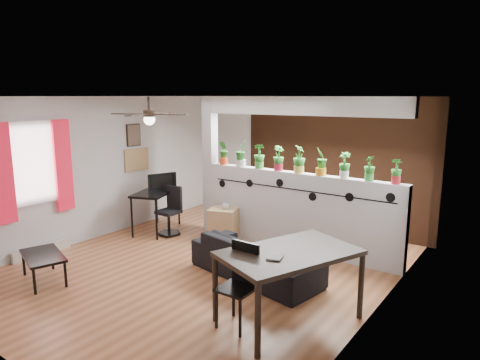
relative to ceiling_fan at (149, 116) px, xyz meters
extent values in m
cube|color=brown|center=(0.80, 0.30, -2.36)|extent=(6.30, 7.10, 0.10)
cube|color=#B7B7BA|center=(0.80, 3.32, -1.01)|extent=(6.30, 0.04, 2.90)
cube|color=#B7B7BA|center=(-1.82, 0.30, -1.01)|extent=(0.04, 7.10, 2.90)
cube|color=#B7B7BA|center=(3.42, 0.30, -1.01)|extent=(0.04, 7.10, 2.90)
cube|color=white|center=(0.80, 0.30, 0.34)|extent=(6.30, 7.10, 0.10)
cube|color=#BCBCC1|center=(1.60, 1.80, -1.64)|extent=(3.60, 0.18, 1.35)
cube|color=silver|center=(1.60, 1.80, 0.14)|extent=(3.60, 0.18, 0.30)
cube|color=#BCBCC1|center=(-0.31, 1.80, -1.01)|extent=(0.22, 0.20, 2.60)
cube|color=#A1552E|center=(1.60, 3.27, -1.01)|extent=(3.90, 0.05, 2.60)
cube|color=black|center=(1.60, 1.70, -1.23)|extent=(3.31, 0.01, 0.02)
cylinder|color=black|center=(0.05, 1.70, -1.31)|extent=(0.14, 0.01, 0.14)
cylinder|color=black|center=(0.67, 1.70, -1.23)|extent=(0.14, 0.01, 0.14)
cylinder|color=black|center=(1.29, 1.70, -1.15)|extent=(0.14, 0.01, 0.14)
cylinder|color=black|center=(1.91, 1.70, -1.31)|extent=(0.14, 0.01, 0.14)
cylinder|color=black|center=(2.53, 1.70, -1.23)|extent=(0.14, 0.01, 0.14)
cylinder|color=black|center=(3.15, 1.70, -1.15)|extent=(0.14, 0.01, 0.14)
cube|color=white|center=(-1.78, -0.90, -0.76)|extent=(0.02, 0.95, 1.25)
cube|color=silver|center=(-1.77, -0.90, -0.76)|extent=(0.04, 1.05, 1.35)
cube|color=red|center=(-1.73, -1.40, -0.86)|extent=(0.06, 0.30, 1.55)
cube|color=red|center=(-1.73, -0.40, -0.86)|extent=(0.06, 0.30, 1.55)
cube|color=silver|center=(-1.74, -0.90, -2.22)|extent=(0.08, 1.00, 0.18)
cube|color=#A57E4F|center=(-1.78, 1.25, -0.96)|extent=(0.03, 0.60, 0.45)
cube|color=#8C7259|center=(-1.78, 1.20, -0.46)|extent=(0.03, 0.30, 0.40)
cube|color=black|center=(-1.78, 1.20, -0.46)|extent=(0.02, 0.34, 0.44)
cylinder|color=black|center=(0.00, 0.00, 0.19)|extent=(0.04, 0.04, 0.20)
cylinder|color=black|center=(0.00, 0.00, 0.04)|extent=(0.18, 0.18, 0.10)
sphere|color=white|center=(0.00, 0.00, -0.05)|extent=(0.17, 0.17, 0.17)
cube|color=black|center=(0.32, 0.12, 0.03)|extent=(0.55, 0.29, 0.01)
cube|color=black|center=(-0.12, 0.32, 0.03)|extent=(0.29, 0.55, 0.01)
cube|color=black|center=(-0.32, -0.12, 0.03)|extent=(0.55, 0.29, 0.01)
cube|color=black|center=(0.12, -0.32, 0.03)|extent=(0.29, 0.55, 0.01)
cylinder|color=red|center=(0.02, 1.80, -0.90)|extent=(0.16, 0.16, 0.12)
imported|color=#185419|center=(0.02, 1.80, -0.69)|extent=(0.29, 0.29, 0.34)
cylinder|color=silver|center=(0.42, 1.80, -0.90)|extent=(0.18, 0.18, 0.12)
imported|color=#185419|center=(0.42, 1.80, -0.67)|extent=(0.22, 0.27, 0.38)
cylinder|color=green|center=(0.81, 1.80, -0.90)|extent=(0.16, 0.16, 0.12)
imported|color=#185419|center=(0.81, 1.80, -0.70)|extent=(0.29, 0.27, 0.34)
cylinder|color=#B31C37|center=(1.21, 1.80, -0.90)|extent=(0.15, 0.15, 0.12)
imported|color=#185419|center=(1.21, 1.80, -0.70)|extent=(0.24, 0.27, 0.33)
cylinder|color=#DDC54E|center=(1.60, 1.80, -0.90)|extent=(0.17, 0.17, 0.12)
imported|color=#185419|center=(1.60, 1.80, -0.68)|extent=(0.27, 0.29, 0.36)
cylinder|color=orange|center=(2.00, 1.80, -0.90)|extent=(0.17, 0.17, 0.12)
imported|color=#185419|center=(2.00, 1.80, -0.68)|extent=(0.23, 0.27, 0.36)
cylinder|color=white|center=(2.39, 1.80, -0.90)|extent=(0.14, 0.14, 0.12)
imported|color=#185419|center=(2.39, 1.80, -0.71)|extent=(0.24, 0.21, 0.31)
cylinder|color=green|center=(2.79, 1.80, -0.90)|extent=(0.13, 0.13, 0.12)
imported|color=#185419|center=(2.79, 1.80, -0.72)|extent=(0.20, 0.22, 0.29)
cylinder|color=#B01C25|center=(3.18, 1.80, -0.90)|extent=(0.13, 0.13, 0.12)
imported|color=#185419|center=(3.18, 1.80, -0.73)|extent=(0.20, 0.17, 0.27)
imported|color=black|center=(1.63, 0.45, -2.03)|extent=(2.03, 1.08, 0.56)
cube|color=tan|center=(0.26, 1.46, -2.01)|extent=(0.61, 0.57, 0.60)
imported|color=gray|center=(0.31, 1.46, -1.66)|extent=(0.16, 0.16, 0.10)
cube|color=black|center=(-1.16, 1.16, -1.53)|extent=(0.93, 1.24, 0.04)
cylinder|color=black|center=(-1.22, 0.59, -1.93)|extent=(0.04, 0.04, 0.76)
cylinder|color=black|center=(-0.75, 0.76, -1.93)|extent=(0.04, 0.04, 0.76)
cylinder|color=black|center=(-1.57, 1.55, -1.93)|extent=(0.04, 0.04, 0.76)
cylinder|color=black|center=(-1.10, 1.73, -1.93)|extent=(0.04, 0.04, 0.76)
imported|color=black|center=(-1.16, 1.31, -1.42)|extent=(0.32, 0.17, 0.18)
cylinder|color=black|center=(-0.78, 1.10, -2.28)|extent=(0.47, 0.47, 0.04)
cylinder|color=black|center=(-0.78, 1.10, -2.08)|extent=(0.05, 0.05, 0.40)
cube|color=black|center=(-0.78, 1.10, -1.86)|extent=(0.38, 0.38, 0.06)
cube|color=black|center=(-0.78, 1.27, -1.61)|extent=(0.36, 0.06, 0.43)
cube|color=black|center=(2.63, -0.35, -1.49)|extent=(1.46, 1.80, 0.06)
cylinder|color=black|center=(1.95, -0.87, -1.92)|extent=(0.07, 0.07, 0.80)
cylinder|color=black|center=(2.75, -1.20, -1.92)|extent=(0.07, 0.07, 0.80)
cylinder|color=black|center=(2.50, 0.50, -1.92)|extent=(0.07, 0.07, 0.80)
cylinder|color=black|center=(3.31, 0.17, -1.92)|extent=(0.07, 0.07, 0.80)
imported|color=gray|center=(2.53, -0.65, -1.45)|extent=(0.21, 0.25, 0.02)
cube|color=black|center=(2.23, -0.83, -1.85)|extent=(0.39, 0.39, 0.03)
cube|color=black|center=(2.23, -0.66, -1.59)|extent=(0.37, 0.03, 0.49)
cube|color=black|center=(2.06, -1.00, -2.08)|extent=(0.03, 0.03, 0.46)
cube|color=black|center=(2.39, -1.00, -2.08)|extent=(0.03, 0.03, 0.46)
cube|color=black|center=(2.06, -0.67, -1.84)|extent=(0.03, 0.03, 0.95)
cube|color=black|center=(2.39, -0.67, -1.84)|extent=(0.03, 0.03, 0.95)
cube|color=black|center=(-0.74, -1.44, -1.93)|extent=(0.96, 0.73, 0.04)
cylinder|color=black|center=(-1.17, -1.50, -2.13)|extent=(0.04, 0.04, 0.36)
cylinder|color=black|center=(-0.43, -1.75, -2.13)|extent=(0.04, 0.04, 0.36)
cylinder|color=black|center=(-1.04, -1.12, -2.13)|extent=(0.04, 0.04, 0.36)
cylinder|color=black|center=(-0.31, -1.37, -2.13)|extent=(0.04, 0.04, 0.36)
camera|label=1|loc=(4.88, -4.48, 0.28)|focal=32.00mm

